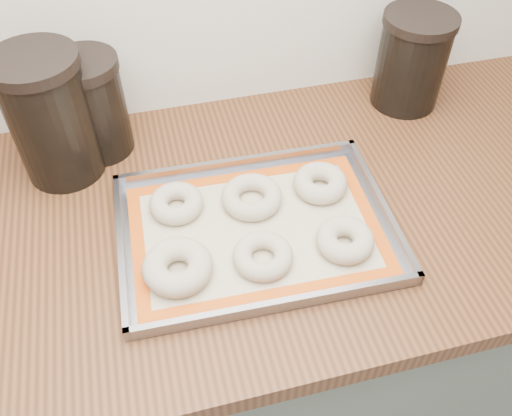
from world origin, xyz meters
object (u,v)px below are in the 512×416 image
object	(u,v)px
bagel_front_mid	(263,256)
bagel_back_mid	(252,197)
bagel_front_right	(345,240)
canister_right	(412,60)
bagel_back_right	(320,183)
canister_mid	(92,106)
bagel_back_left	(176,203)
baking_tray	(256,229)
bagel_front_left	(178,267)
canister_left	(51,117)

from	to	relation	value
bagel_front_mid	bagel_back_mid	distance (m)	0.13
bagel_front_right	canister_right	bearing A→B (deg)	52.83
bagel_back_mid	bagel_back_right	world-z (taller)	bagel_back_right
bagel_back_mid	canister_mid	world-z (taller)	canister_mid
canister_right	bagel_front_mid	bearing A→B (deg)	-139.17
bagel_back_left	bagel_back_mid	bearing A→B (deg)	-7.52
baking_tray	bagel_back_right	size ratio (longest dim) A/B	4.83
bagel_front_left	bagel_back_right	distance (m)	0.30
bagel_back_right	canister_right	xyz separation A→B (m)	(0.27, 0.22, 0.08)
bagel_front_left	bagel_back_left	distance (m)	0.14
bagel_back_left	bagel_back_right	distance (m)	0.26
canister_mid	canister_right	xyz separation A→B (m)	(0.64, -0.00, 0.00)
bagel_back_mid	canister_mid	bearing A→B (deg)	137.61
canister_mid	bagel_front_right	bearing A→B (deg)	-44.14
bagel_back_mid	canister_mid	xyz separation A→B (m)	(-0.25, 0.23, 0.08)
canister_right	bagel_back_mid	bearing A→B (deg)	-150.66
bagel_front_mid	bagel_back_left	distance (m)	0.19
bagel_back_left	canister_mid	xyz separation A→B (m)	(-0.12, 0.21, 0.08)
baking_tray	bagel_front_left	world-z (taller)	bagel_front_left
bagel_front_left	bagel_back_right	xyz separation A→B (m)	(0.28, 0.12, -0.00)
bagel_back_left	bagel_back_right	world-z (taller)	bagel_back_right
bagel_front_left	baking_tray	bearing A→B (deg)	22.56
bagel_front_right	bagel_front_mid	bearing A→B (deg)	178.68
canister_left	bagel_front_right	bearing A→B (deg)	-35.62
bagel_back_right	canister_right	distance (m)	0.35
bagel_back_mid	bagel_front_right	bearing A→B (deg)	-47.35
bagel_front_left	bagel_front_right	bearing A→B (deg)	-2.61
bagel_front_right	baking_tray	bearing A→B (deg)	151.65
bagel_front_mid	canister_left	size ratio (longest dim) A/B	0.40
bagel_front_left	bagel_front_right	size ratio (longest dim) A/B	1.16
bagel_front_mid	bagel_back_right	world-z (taller)	bagel_back_right
baking_tray	bagel_back_mid	world-z (taller)	bagel_back_mid
bagel_back_mid	canister_right	xyz separation A→B (m)	(0.39, 0.22, 0.08)
bagel_back_right	canister_mid	world-z (taller)	canister_mid
canister_mid	bagel_front_mid	bearing A→B (deg)	-56.87
bagel_back_left	baking_tray	bearing A→B (deg)	-33.20
bagel_back_left	canister_right	size ratio (longest dim) A/B	0.48
bagel_front_right	canister_mid	distance (m)	0.52
bagel_front_left	canister_right	bearing A→B (deg)	32.27
baking_tray	bagel_front_mid	bearing A→B (deg)	-95.04
canister_left	bagel_back_left	bearing A→B (deg)	-41.48
bagel_front_right	bagel_back_mid	distance (m)	0.18
bagel_back_mid	canister_left	distance (m)	0.38
canister_mid	bagel_back_mid	bearing A→B (deg)	-42.39
bagel_back_right	canister_left	bearing A→B (deg)	158.01
baking_tray	canister_right	world-z (taller)	canister_right
bagel_back_right	canister_left	distance (m)	0.49
baking_tray	canister_left	xyz separation A→B (m)	(-0.31, 0.24, 0.11)
bagel_front_right	bagel_back_left	bearing A→B (deg)	149.25
bagel_front_left	canister_left	size ratio (longest dim) A/B	0.46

